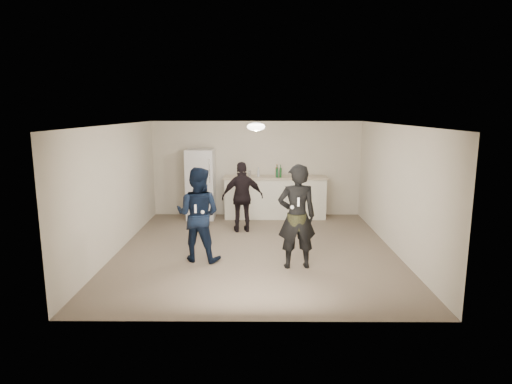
{
  "coord_description": "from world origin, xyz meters",
  "views": [
    {
      "loc": [
        0.05,
        -8.26,
        2.76
      ],
      "look_at": [
        0.0,
        0.2,
        1.15
      ],
      "focal_mm": 30.0,
      "sensor_mm": 36.0,
      "label": 1
    }
  ],
  "objects_px": {
    "woman": "(297,217)",
    "spectator": "(243,197)",
    "fridge": "(201,184)",
    "shaker": "(250,174)",
    "man": "(198,214)",
    "counter": "(275,198)"
  },
  "relations": [
    {
      "from": "woman",
      "to": "spectator",
      "type": "height_order",
      "value": "woman"
    },
    {
      "from": "fridge",
      "to": "man",
      "type": "height_order",
      "value": "fridge"
    },
    {
      "from": "counter",
      "to": "man",
      "type": "relative_size",
      "value": 1.48
    },
    {
      "from": "fridge",
      "to": "man",
      "type": "distance_m",
      "value": 3.21
    },
    {
      "from": "fridge",
      "to": "spectator",
      "type": "height_order",
      "value": "fridge"
    },
    {
      "from": "shaker",
      "to": "spectator",
      "type": "distance_m",
      "value": 1.27
    },
    {
      "from": "man",
      "to": "woman",
      "type": "distance_m",
      "value": 1.83
    },
    {
      "from": "man",
      "to": "woman",
      "type": "height_order",
      "value": "woman"
    },
    {
      "from": "fridge",
      "to": "woman",
      "type": "bearing_deg",
      "value": -58.72
    },
    {
      "from": "counter",
      "to": "man",
      "type": "height_order",
      "value": "man"
    },
    {
      "from": "man",
      "to": "woman",
      "type": "relative_size",
      "value": 0.94
    },
    {
      "from": "woman",
      "to": "fridge",
      "type": "bearing_deg",
      "value": -64.86
    },
    {
      "from": "counter",
      "to": "shaker",
      "type": "distance_m",
      "value": 0.93
    },
    {
      "from": "fridge",
      "to": "shaker",
      "type": "distance_m",
      "value": 1.3
    },
    {
      "from": "shaker",
      "to": "fridge",
      "type": "bearing_deg",
      "value": 178.21
    },
    {
      "from": "shaker",
      "to": "man",
      "type": "xyz_separation_m",
      "value": [
        -0.89,
        -3.15,
        -0.3
      ]
    },
    {
      "from": "counter",
      "to": "woman",
      "type": "distance_m",
      "value": 3.67
    },
    {
      "from": "woman",
      "to": "shaker",
      "type": "bearing_deg",
      "value": -81.8
    },
    {
      "from": "man",
      "to": "spectator",
      "type": "height_order",
      "value": "man"
    },
    {
      "from": "counter",
      "to": "spectator",
      "type": "height_order",
      "value": "spectator"
    },
    {
      "from": "man",
      "to": "spectator",
      "type": "relative_size",
      "value": 1.08
    },
    {
      "from": "counter",
      "to": "man",
      "type": "bearing_deg",
      "value": -115.44
    }
  ]
}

